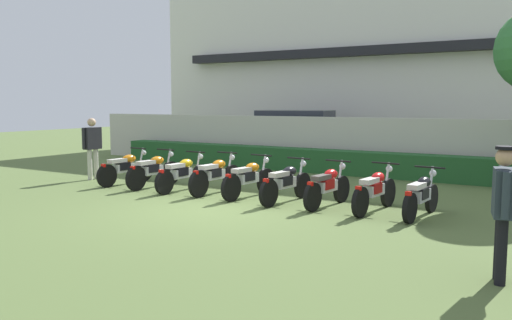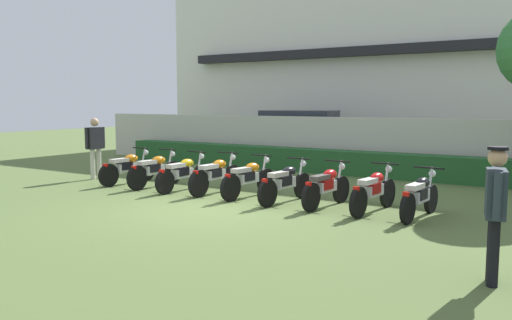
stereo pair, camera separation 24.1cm
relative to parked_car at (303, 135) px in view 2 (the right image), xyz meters
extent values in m
plane|color=#566B38|center=(2.67, -9.33, -0.94)|extent=(60.00, 60.00, 0.00)
cube|color=white|center=(2.67, 5.23, 2.87)|extent=(21.72, 6.00, 7.62)
cube|color=black|center=(2.67, 1.98, 3.25)|extent=(18.25, 0.50, 0.36)
cube|color=beige|center=(2.67, -2.22, -0.08)|extent=(20.63, 0.30, 1.72)
cube|color=#235628|center=(2.67, -2.92, -0.58)|extent=(16.51, 0.70, 0.72)
cube|color=black|center=(0.05, 0.01, -0.20)|extent=(4.71, 2.43, 1.00)
cube|color=#2D333D|center=(-0.15, -0.02, 0.63)|extent=(2.90, 2.05, 0.65)
cylinder|color=black|center=(1.49, 1.13, -0.60)|extent=(0.70, 0.31, 0.68)
cylinder|color=black|center=(1.73, -0.70, -0.60)|extent=(0.70, 0.31, 0.68)
cylinder|color=black|center=(-1.63, 0.71, -0.60)|extent=(0.70, 0.31, 0.68)
cylinder|color=black|center=(-1.39, -1.12, -0.60)|extent=(0.70, 0.31, 0.68)
cylinder|color=black|center=(-1.21, -7.21, -0.64)|extent=(0.13, 0.60, 0.60)
cylinder|color=black|center=(-1.30, -8.47, -0.64)|extent=(0.13, 0.60, 0.60)
cube|color=silver|center=(-1.26, -7.89, -0.49)|extent=(0.24, 0.61, 0.22)
ellipsoid|color=orange|center=(-1.25, -7.72, -0.26)|extent=(0.25, 0.45, 0.22)
cube|color=beige|center=(-1.27, -8.12, -0.28)|extent=(0.24, 0.53, 0.10)
cube|color=red|center=(-1.31, -8.57, -0.36)|extent=(0.11, 0.09, 0.08)
cylinder|color=silver|center=(-1.22, -7.30, -0.32)|extent=(0.07, 0.23, 0.65)
cylinder|color=black|center=(-1.22, -7.39, 0.00)|extent=(0.60, 0.08, 0.04)
sphere|color=silver|center=(-1.21, -7.19, -0.14)|extent=(0.14, 0.14, 0.14)
cylinder|color=silver|center=(-1.40, -8.13, -0.62)|extent=(0.11, 0.55, 0.07)
cube|color=black|center=(-1.26, -7.94, -0.44)|extent=(0.26, 0.38, 0.20)
cylinder|color=black|center=(-0.20, -7.24, -0.62)|extent=(0.12, 0.63, 0.62)
cylinder|color=black|center=(-0.27, -8.48, -0.62)|extent=(0.12, 0.63, 0.62)
cube|color=silver|center=(-0.24, -7.91, -0.47)|extent=(0.23, 0.61, 0.22)
ellipsoid|color=orange|center=(-0.23, -7.74, -0.24)|extent=(0.24, 0.45, 0.22)
cube|color=beige|center=(-0.25, -8.14, -0.26)|extent=(0.23, 0.53, 0.10)
cube|color=red|center=(-0.27, -8.58, -0.34)|extent=(0.10, 0.09, 0.08)
cylinder|color=silver|center=(-0.21, -7.33, -0.30)|extent=(0.06, 0.23, 0.65)
cylinder|color=black|center=(-0.21, -7.42, 0.02)|extent=(0.60, 0.07, 0.04)
sphere|color=silver|center=(-0.20, -7.22, -0.12)|extent=(0.14, 0.14, 0.14)
cylinder|color=silver|center=(-0.37, -8.15, -0.60)|extent=(0.10, 0.55, 0.07)
cube|color=black|center=(-0.24, -7.96, -0.42)|extent=(0.26, 0.37, 0.20)
cylinder|color=black|center=(0.75, -7.19, -0.64)|extent=(0.11, 0.59, 0.59)
cylinder|color=black|center=(0.71, -8.54, -0.64)|extent=(0.11, 0.59, 0.59)
cube|color=silver|center=(0.73, -7.91, -0.49)|extent=(0.22, 0.61, 0.22)
ellipsoid|color=yellow|center=(0.73, -7.74, -0.26)|extent=(0.23, 0.45, 0.22)
cube|color=beige|center=(0.72, -8.14, -0.28)|extent=(0.21, 0.53, 0.10)
cube|color=red|center=(0.71, -8.64, -0.36)|extent=(0.10, 0.08, 0.08)
cylinder|color=silver|center=(0.74, -7.28, -0.32)|extent=(0.06, 0.23, 0.65)
cylinder|color=black|center=(0.74, -7.37, 0.00)|extent=(0.60, 0.05, 0.04)
sphere|color=silver|center=(0.75, -7.17, -0.14)|extent=(0.14, 0.14, 0.14)
cylinder|color=silver|center=(0.60, -8.16, -0.62)|extent=(0.09, 0.55, 0.07)
cube|color=black|center=(0.72, -7.96, -0.44)|extent=(0.25, 0.37, 0.20)
cylinder|color=black|center=(1.69, -7.13, -0.62)|extent=(0.12, 0.64, 0.64)
cylinder|color=black|center=(1.63, -8.41, -0.62)|extent=(0.12, 0.64, 0.64)
cube|color=silver|center=(1.66, -7.82, -0.47)|extent=(0.23, 0.61, 0.22)
ellipsoid|color=orange|center=(1.67, -7.65, -0.24)|extent=(0.24, 0.45, 0.22)
cube|color=beige|center=(1.65, -8.05, -0.26)|extent=(0.22, 0.53, 0.10)
cube|color=red|center=(1.63, -8.51, -0.34)|extent=(0.10, 0.08, 0.08)
cylinder|color=silver|center=(1.69, -7.22, -0.30)|extent=(0.06, 0.23, 0.65)
cylinder|color=black|center=(1.69, -7.31, 0.02)|extent=(0.60, 0.06, 0.04)
sphere|color=silver|center=(1.70, -7.11, -0.12)|extent=(0.14, 0.14, 0.14)
cylinder|color=silver|center=(1.53, -8.06, -0.60)|extent=(0.10, 0.55, 0.07)
cube|color=black|center=(1.66, -7.87, -0.42)|extent=(0.26, 0.37, 0.20)
cylinder|color=black|center=(2.68, -7.13, -0.63)|extent=(0.15, 0.62, 0.61)
cylinder|color=black|center=(2.55, -8.43, -0.63)|extent=(0.15, 0.62, 0.61)
cube|color=silver|center=(2.61, -7.83, -0.48)|extent=(0.26, 0.62, 0.22)
ellipsoid|color=orange|center=(2.63, -7.66, -0.25)|extent=(0.26, 0.46, 0.22)
cube|color=#B2ADA3|center=(2.59, -8.06, -0.27)|extent=(0.25, 0.54, 0.10)
cube|color=red|center=(2.54, -8.53, -0.35)|extent=(0.11, 0.09, 0.08)
cylinder|color=silver|center=(2.67, -7.22, -0.31)|extent=(0.07, 0.23, 0.65)
cylinder|color=black|center=(2.66, -7.31, 0.01)|extent=(0.60, 0.10, 0.04)
sphere|color=silver|center=(2.68, -7.11, -0.13)|extent=(0.14, 0.14, 0.14)
cylinder|color=silver|center=(2.47, -8.07, -0.61)|extent=(0.12, 0.55, 0.07)
cube|color=black|center=(2.60, -7.88, -0.43)|extent=(0.27, 0.38, 0.20)
cylinder|color=black|center=(3.71, -7.22, -0.64)|extent=(0.15, 0.59, 0.59)
cylinder|color=black|center=(3.57, -8.54, -0.64)|extent=(0.15, 0.59, 0.59)
cube|color=silver|center=(3.63, -7.93, -0.49)|extent=(0.26, 0.62, 0.22)
ellipsoid|color=black|center=(3.65, -7.76, -0.26)|extent=(0.27, 0.46, 0.22)
cube|color=#B2ADA3|center=(3.61, -8.15, -0.28)|extent=(0.25, 0.54, 0.10)
cube|color=red|center=(3.56, -8.64, -0.36)|extent=(0.11, 0.09, 0.08)
cylinder|color=silver|center=(3.70, -7.31, -0.32)|extent=(0.07, 0.23, 0.65)
cylinder|color=black|center=(3.69, -7.39, 0.00)|extent=(0.60, 0.10, 0.04)
sphere|color=silver|center=(3.71, -7.20, -0.14)|extent=(0.14, 0.14, 0.14)
cylinder|color=silver|center=(3.49, -8.16, -0.62)|extent=(0.13, 0.55, 0.07)
cube|color=black|center=(3.63, -7.98, -0.44)|extent=(0.28, 0.38, 0.20)
cylinder|color=black|center=(4.68, -7.26, -0.64)|extent=(0.15, 0.60, 0.59)
cylinder|color=black|center=(4.55, -8.47, -0.64)|extent=(0.15, 0.60, 0.59)
cube|color=silver|center=(4.61, -7.91, -0.49)|extent=(0.26, 0.62, 0.22)
ellipsoid|color=red|center=(4.63, -7.74, -0.26)|extent=(0.27, 0.46, 0.22)
cube|color=#4C4742|center=(4.58, -8.14, -0.28)|extent=(0.25, 0.54, 0.10)
cube|color=red|center=(4.54, -8.57, -0.36)|extent=(0.11, 0.09, 0.08)
cylinder|color=silver|center=(4.67, -7.35, -0.32)|extent=(0.07, 0.23, 0.65)
cylinder|color=black|center=(4.66, -7.44, 0.00)|extent=(0.60, 0.10, 0.04)
sphere|color=silver|center=(4.68, -7.24, -0.14)|extent=(0.14, 0.14, 0.14)
cylinder|color=silver|center=(4.46, -8.15, -0.62)|extent=(0.13, 0.55, 0.07)
cube|color=#A51414|center=(4.60, -7.96, -0.44)|extent=(0.28, 0.38, 0.20)
cylinder|color=black|center=(5.69, -7.18, -0.64)|extent=(0.15, 0.60, 0.60)
cylinder|color=black|center=(5.56, -8.50, -0.64)|extent=(0.15, 0.60, 0.60)
cube|color=silver|center=(5.62, -7.89, -0.49)|extent=(0.26, 0.62, 0.22)
ellipsoid|color=red|center=(5.64, -7.72, -0.26)|extent=(0.26, 0.46, 0.22)
cube|color=beige|center=(5.60, -8.12, -0.28)|extent=(0.25, 0.54, 0.10)
cube|color=red|center=(5.55, -8.60, -0.36)|extent=(0.11, 0.09, 0.08)
cylinder|color=silver|center=(5.68, -7.27, -0.32)|extent=(0.07, 0.23, 0.65)
cylinder|color=black|center=(5.67, -7.36, 0.00)|extent=(0.60, 0.09, 0.04)
sphere|color=silver|center=(5.69, -7.16, -0.14)|extent=(0.14, 0.14, 0.14)
cylinder|color=silver|center=(5.48, -8.12, -0.62)|extent=(0.12, 0.55, 0.07)
cube|color=#A51414|center=(5.62, -7.94, -0.44)|extent=(0.27, 0.38, 0.20)
cylinder|color=black|center=(6.61, -7.28, -0.65)|extent=(0.14, 0.57, 0.57)
cylinder|color=black|center=(6.50, -8.50, -0.65)|extent=(0.14, 0.57, 0.57)
cube|color=silver|center=(6.55, -7.94, -0.50)|extent=(0.25, 0.62, 0.22)
ellipsoid|color=black|center=(6.57, -7.77, -0.27)|extent=(0.26, 0.46, 0.22)
cube|color=beige|center=(6.53, -8.17, -0.29)|extent=(0.25, 0.54, 0.10)
cube|color=red|center=(6.49, -8.60, -0.37)|extent=(0.11, 0.09, 0.08)
cylinder|color=silver|center=(6.60, -7.37, -0.33)|extent=(0.07, 0.23, 0.65)
cylinder|color=black|center=(6.59, -7.46, -0.01)|extent=(0.60, 0.09, 0.04)
sphere|color=silver|center=(6.61, -7.26, -0.15)|extent=(0.14, 0.14, 0.14)
cylinder|color=silver|center=(6.41, -8.18, -0.63)|extent=(0.12, 0.55, 0.07)
cube|color=black|center=(6.55, -7.99, -0.45)|extent=(0.27, 0.38, 0.20)
cylinder|color=beige|center=(-2.71, -7.56, -0.50)|extent=(0.13, 0.13, 0.87)
cylinder|color=beige|center=(-2.71, -7.79, -0.50)|extent=(0.13, 0.13, 0.87)
cube|color=#232328|center=(-2.71, -7.67, 0.24)|extent=(0.22, 0.51, 0.62)
cylinder|color=#232328|center=(-2.71, -7.37, 0.26)|extent=(0.09, 0.09, 0.58)
cylinder|color=#232328|center=(-2.71, -7.98, 0.26)|extent=(0.09, 0.09, 0.58)
sphere|color=tan|center=(-2.71, -7.67, 0.70)|extent=(0.24, 0.24, 0.24)
cylinder|color=black|center=(8.29, -11.18, -0.53)|extent=(0.13, 0.13, 0.82)
cylinder|color=black|center=(8.25, -10.97, -0.53)|extent=(0.13, 0.13, 0.82)
cube|color=#28333D|center=(8.27, -11.08, 0.17)|extent=(0.31, 0.51, 0.58)
cylinder|color=#28333D|center=(8.33, -11.36, 0.19)|extent=(0.09, 0.09, 0.55)
cylinder|color=#28333D|center=(8.22, -10.79, 0.19)|extent=(0.09, 0.09, 0.55)
sphere|color=tan|center=(8.27, -11.08, 0.60)|extent=(0.22, 0.22, 0.22)
cylinder|color=black|center=(8.27, -11.08, 0.71)|extent=(0.23, 0.23, 0.04)
camera|label=1|loc=(8.94, -17.90, 1.25)|focal=36.65mm
camera|label=2|loc=(9.14, -17.77, 1.25)|focal=36.65mm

